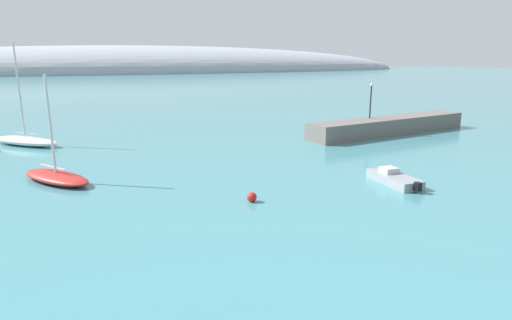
{
  "coord_description": "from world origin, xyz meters",
  "views": [
    {
      "loc": [
        -10.02,
        -6.13,
        9.08
      ],
      "look_at": [
        0.99,
        20.14,
        2.14
      ],
      "focal_mm": 30.16,
      "sensor_mm": 36.0,
      "label": 1
    }
  ],
  "objects": [
    {
      "name": "breakwater_rocks",
      "position": [
        24.25,
        34.53,
        0.96
      ],
      "size": [
        22.83,
        6.83,
        1.93
      ],
      "primitive_type": "cube",
      "rotation": [
        0.0,
        0.0,
        0.15
      ],
      "color": "#66605B",
      "rests_on": "ground"
    },
    {
      "name": "distant_ridge",
      "position": [
        26.11,
        246.86,
        0.0
      ],
      "size": [
        343.09,
        73.3,
        29.07
      ],
      "primitive_type": "ellipsoid",
      "color": "#999EA8",
      "rests_on": "ground"
    },
    {
      "name": "sailboat_white_near_shore",
      "position": [
        -15.16,
        43.47,
        0.54
      ],
      "size": [
        7.57,
        7.44,
        10.33
      ],
      "rotation": [
        0.0,
        0.0,
        2.37
      ],
      "color": "white",
      "rests_on": "water"
    },
    {
      "name": "sailboat_red_mid_mooring",
      "position": [
        -11.84,
        27.63,
        0.45
      ],
      "size": [
        5.85,
        7.03,
        7.85
      ],
      "rotation": [
        0.0,
        0.0,
        5.31
      ],
      "color": "red",
      "rests_on": "water"
    },
    {
      "name": "motorboat_grey_foreground",
      "position": [
        10.92,
        17.74,
        0.36
      ],
      "size": [
        1.98,
        4.99,
        1.04
      ],
      "rotation": [
        0.0,
        0.0,
        1.52
      ],
      "color": "gray",
      "rests_on": "water"
    },
    {
      "name": "mooring_buoy_red",
      "position": [
        -0.22,
        17.95,
        0.32
      ],
      "size": [
        0.64,
        0.64,
        0.64
      ],
      "primitive_type": "sphere",
      "color": "red",
      "rests_on": "water"
    },
    {
      "name": "harbor_lamp_post",
      "position": [
        21.56,
        34.83,
        4.46
      ],
      "size": [
        0.36,
        0.36,
        4.08
      ],
      "color": "black",
      "rests_on": "breakwater_rocks"
    }
  ]
}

